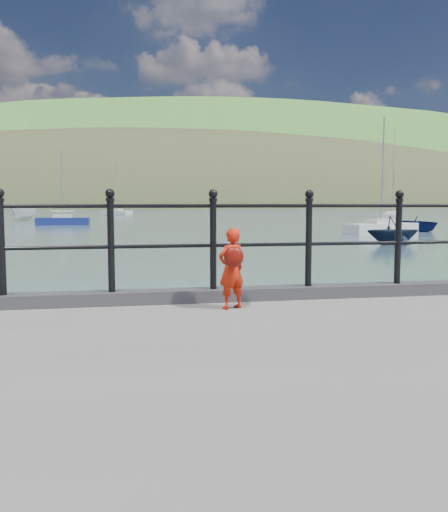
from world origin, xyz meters
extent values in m
plane|color=#2D4251|center=(0.00, 0.00, 0.00)|extent=(600.00, 600.00, 0.00)
cube|color=#28282B|center=(0.00, -0.15, 1.07)|extent=(60.00, 0.30, 0.15)
cylinder|color=black|center=(0.00, -0.15, 1.67)|extent=(18.00, 0.04, 0.04)
cylinder|color=black|center=(0.00, -0.15, 2.15)|extent=(18.00, 0.04, 0.04)
cylinder|color=black|center=(-1.80, -0.15, 1.67)|extent=(0.08, 0.08, 1.05)
cylinder|color=black|center=(-0.60, -0.15, 1.67)|extent=(0.08, 0.08, 1.05)
sphere|color=black|center=(-0.60, -0.15, 2.29)|extent=(0.11, 0.11, 0.11)
cylinder|color=black|center=(0.60, -0.15, 1.67)|extent=(0.08, 0.08, 1.05)
sphere|color=black|center=(0.60, -0.15, 2.29)|extent=(0.11, 0.11, 0.11)
cylinder|color=black|center=(1.80, -0.15, 1.67)|extent=(0.08, 0.08, 1.05)
sphere|color=black|center=(1.80, -0.15, 2.29)|extent=(0.11, 0.11, 0.11)
cylinder|color=black|center=(3.00, -0.15, 1.67)|extent=(0.08, 0.08, 1.05)
sphere|color=black|center=(3.00, -0.15, 2.29)|extent=(0.11, 0.11, 0.11)
ellipsoid|color=#333A21|center=(20.00, 195.00, -15.40)|extent=(400.00, 100.00, 88.00)
ellipsoid|color=#387026|center=(60.00, 255.00, -27.30)|extent=(600.00, 180.00, 156.00)
cube|color=silver|center=(-35.00, 181.00, 3.00)|extent=(9.00, 6.00, 6.00)
cube|color=#4C4744|center=(-35.00, 181.00, 7.00)|extent=(9.50, 6.50, 2.00)
cube|color=silver|center=(-12.00, 181.00, 3.00)|extent=(9.00, 6.00, 6.00)
cube|color=#4C4744|center=(-12.00, 181.00, 7.00)|extent=(9.50, 6.50, 2.00)
cube|color=silver|center=(18.00, 181.00, 3.00)|extent=(9.00, 6.00, 6.00)
cube|color=#4C4744|center=(18.00, 181.00, 7.00)|extent=(9.50, 6.50, 2.00)
cube|color=silver|center=(45.00, 181.00, 3.00)|extent=(9.00, 6.00, 6.00)
cube|color=#4C4744|center=(45.00, 181.00, 7.00)|extent=(9.50, 6.50, 2.00)
imported|color=red|center=(0.72, -0.65, 1.45)|extent=(0.39, 0.33, 0.91)
ellipsoid|color=#B81106|center=(0.72, -0.78, 1.60)|extent=(0.22, 0.11, 0.23)
imported|color=navy|center=(20.87, 31.15, 0.58)|extent=(5.11, 6.34, 1.16)
imported|color=silver|center=(-11.69, 58.74, 0.98)|extent=(3.47, 5.43, 1.96)
imported|color=black|center=(13.15, 19.12, 0.74)|extent=(2.87, 2.49, 1.49)
cube|color=beige|center=(-1.52, 87.73, 0.25)|extent=(5.36, 5.25, 0.90)
cube|color=beige|center=(-1.52, 87.73, 0.75)|extent=(2.30, 2.27, 0.50)
cylinder|color=#A5A5A8|center=(-1.52, 87.73, 4.55)|extent=(0.10, 0.10, 7.70)
cylinder|color=#A5A5A8|center=(-1.52, 87.73, 1.30)|extent=(1.91, 1.84, 0.06)
cube|color=silver|center=(32.42, 55.76, 0.25)|extent=(5.77, 8.07, 0.90)
cube|color=beige|center=(32.42, 55.76, 0.75)|extent=(2.69, 3.19, 0.50)
cylinder|color=#A5A5A8|center=(32.42, 55.76, 5.85)|extent=(0.10, 0.10, 10.31)
cylinder|color=#A5A5A8|center=(32.42, 55.76, 1.30)|extent=(1.79, 3.19, 0.06)
cube|color=beige|center=(17.08, 28.24, 0.25)|extent=(6.02, 3.62, 0.90)
cube|color=beige|center=(17.08, 28.24, 0.75)|extent=(2.31, 1.80, 0.50)
cylinder|color=#A5A5A8|center=(17.08, 28.24, 4.29)|extent=(0.10, 0.10, 7.18)
cylinder|color=#A5A5A8|center=(17.08, 28.24, 1.30)|extent=(2.47, 1.01, 0.06)
cube|color=navy|center=(-6.04, 46.51, 0.25)|extent=(4.92, 1.90, 0.90)
cube|color=beige|center=(-6.04, 46.51, 0.75)|extent=(1.76, 1.20, 0.50)
cylinder|color=#A5A5A8|center=(-6.04, 46.51, 3.83)|extent=(0.10, 0.10, 6.26)
cylinder|color=#A5A5A8|center=(-6.04, 46.51, 1.30)|extent=(2.17, 0.22, 0.06)
camera|label=1|loc=(-0.46, -6.53, 2.20)|focal=38.00mm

